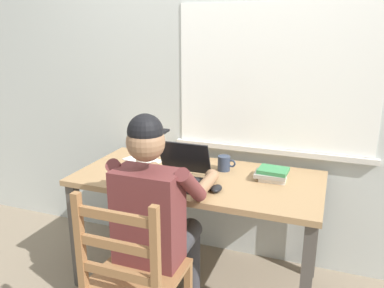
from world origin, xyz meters
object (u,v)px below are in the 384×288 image
Objects in this scene: book_stack_main at (272,174)px; seated_person at (157,213)px; desk at (198,190)px; computer_mouse at (216,188)px; wooden_chair at (134,279)px; laptop at (179,172)px; coffee_mug_dark at (224,163)px; coffee_mug_white at (143,165)px.

seated_person is at bearing -133.79° from book_stack_main.
desk is at bearing -168.22° from book_stack_main.
book_stack_main reaches higher than computer_mouse.
seated_person is 1.32× the size of wooden_chair.
desk is 0.48m from book_stack_main.
laptop is 3.30× the size of computer_mouse.
coffee_mug_dark is at bearing 51.67° from laptop.
laptop is at bearing -158.62° from book_stack_main.
desk is 7.60× the size of book_stack_main.
wooden_chair reaches higher than computer_mouse.
coffee_mug_dark is 0.59× the size of book_stack_main.
coffee_mug_white is at bearing 113.16° from wooden_chair.
coffee_mug_dark is at bearing 49.96° from desk.
computer_mouse is 0.86× the size of coffee_mug_white.
laptop reaches higher than wooden_chair.
wooden_chair is 0.66m from computer_mouse.
coffee_mug_white is (-0.27, 0.04, -0.00)m from laptop.
computer_mouse is at bearing -81.23° from coffee_mug_dark.
coffee_mug_white is (-0.53, 0.12, 0.03)m from computer_mouse.
book_stack_main is at bearing 47.02° from computer_mouse.
coffee_mug_dark reaches higher than book_stack_main.
coffee_mug_white reaches higher than coffee_mug_dark.
wooden_chair reaches higher than coffee_mug_dark.
computer_mouse is (0.26, -0.08, -0.04)m from laptop.
wooden_chair is 8.02× the size of coffee_mug_dark.
computer_mouse is (0.18, -0.19, 0.11)m from desk.
seated_person reaches higher than coffee_mug_dark.
coffee_mug_dark is (0.21, 0.27, -0.00)m from laptop.
wooden_chair is at bearing -115.12° from computer_mouse.
desk is 4.63× the size of laptop.
laptop reaches higher than computer_mouse.
book_stack_main is (0.52, 0.54, 0.10)m from seated_person.
laptop reaches higher than coffee_mug_dark.
laptop is 1.64× the size of book_stack_main.
desk is 13.17× the size of coffee_mug_white.
coffee_mug_white is at bearing -154.79° from coffee_mug_dark.
wooden_chair is (-0.07, -0.73, -0.19)m from desk.
computer_mouse is 0.50× the size of book_stack_main.
seated_person reaches higher than wooden_chair.
seated_person is 0.48m from coffee_mug_white.
seated_person reaches higher than coffee_mug_white.
coffee_mug_white is at bearing 126.87° from seated_person.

